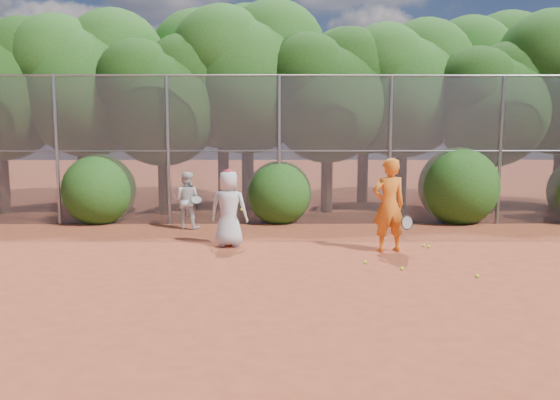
{
  "coord_description": "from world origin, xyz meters",
  "views": [
    {
      "loc": [
        -1.07,
        -8.78,
        2.52
      ],
      "look_at": [
        -1.0,
        2.5,
        1.1
      ],
      "focal_mm": 35.0,
      "sensor_mm": 36.0,
      "label": 1
    }
  ],
  "objects": [
    {
      "name": "ground",
      "position": [
        0.0,
        0.0,
        0.0
      ],
      "size": [
        80.0,
        80.0,
        0.0
      ],
      "primitive_type": "plane",
      "color": "#923A21",
      "rests_on": "ground"
    },
    {
      "name": "fence_back",
      "position": [
        -0.12,
        6.0,
        2.05
      ],
      "size": [
        20.05,
        0.09,
        4.03
      ],
      "color": "gray",
      "rests_on": "ground"
    },
    {
      "name": "tree_1",
      "position": [
        -6.94,
        8.54,
        4.16
      ],
      "size": [
        4.64,
        4.03,
        6.35
      ],
      "color": "black",
      "rests_on": "ground"
    },
    {
      "name": "tree_2",
      "position": [
        -4.45,
        7.83,
        3.58
      ],
      "size": [
        3.99,
        3.47,
        5.47
      ],
      "color": "black",
      "rests_on": "ground"
    },
    {
      "name": "tree_3",
      "position": [
        -1.94,
        8.84,
        4.4
      ],
      "size": [
        4.89,
        4.26,
        6.7
      ],
      "color": "black",
      "rests_on": "ground"
    },
    {
      "name": "tree_4",
      "position": [
        0.55,
        8.24,
        3.76
      ],
      "size": [
        4.19,
        3.64,
        5.73
      ],
      "color": "black",
      "rests_on": "ground"
    },
    {
      "name": "tree_5",
      "position": [
        3.06,
        9.04,
        4.05
      ],
      "size": [
        4.51,
        3.92,
        6.17
      ],
      "color": "black",
      "rests_on": "ground"
    },
    {
      "name": "tree_6",
      "position": [
        5.55,
        8.03,
        3.47
      ],
      "size": [
        3.86,
        3.36,
        5.29
      ],
      "color": "black",
      "rests_on": "ground"
    },
    {
      "name": "tree_9",
      "position": [
        -7.94,
        10.84,
        4.34
      ],
      "size": [
        4.83,
        4.2,
        6.62
      ],
      "color": "black",
      "rests_on": "ground"
    },
    {
      "name": "tree_10",
      "position": [
        -2.93,
        11.05,
        4.63
      ],
      "size": [
        5.15,
        4.48,
        7.06
      ],
      "color": "black",
      "rests_on": "ground"
    },
    {
      "name": "tree_11",
      "position": [
        2.06,
        10.64,
        4.16
      ],
      "size": [
        4.64,
        4.03,
        6.35
      ],
      "color": "black",
      "rests_on": "ground"
    },
    {
      "name": "tree_12",
      "position": [
        6.56,
        11.24,
        4.51
      ],
      "size": [
        5.02,
        4.37,
        6.88
      ],
      "color": "black",
      "rests_on": "ground"
    },
    {
      "name": "bush_0",
      "position": [
        -6.0,
        6.3,
        1.0
      ],
      "size": [
        2.0,
        2.0,
        2.0
      ],
      "primitive_type": "sphere",
      "color": "#1C4A12",
      "rests_on": "ground"
    },
    {
      "name": "bush_1",
      "position": [
        -1.0,
        6.3,
        0.9
      ],
      "size": [
        1.8,
        1.8,
        1.8
      ],
      "primitive_type": "sphere",
      "color": "#1C4A12",
      "rests_on": "ground"
    },
    {
      "name": "bush_2",
      "position": [
        4.0,
        6.3,
        1.1
      ],
      "size": [
        2.2,
        2.2,
        2.2
      ],
      "primitive_type": "sphere",
      "color": "#1C4A12",
      "rests_on": "ground"
    },
    {
      "name": "player_yellow",
      "position": [
        1.28,
        2.53,
        0.98
      ],
      "size": [
        0.9,
        0.61,
        1.97
      ],
      "rotation": [
        0.0,
        0.0,
        3.35
      ],
      "color": "orange",
      "rests_on": "ground"
    },
    {
      "name": "player_teen",
      "position": [
        -2.12,
        3.07,
        0.85
      ],
      "size": [
        0.89,
        0.64,
        1.71
      ],
      "rotation": [
        0.0,
        0.0,
        3.0
      ],
      "color": "silver",
      "rests_on": "ground"
    },
    {
      "name": "player_white",
      "position": [
        -3.41,
        5.28,
        0.75
      ],
      "size": [
        0.88,
        0.79,
        1.49
      ],
      "rotation": [
        0.0,
        0.0,
        2.95
      ],
      "color": "silver",
      "rests_on": "ground"
    },
    {
      "name": "ball_0",
      "position": [
        1.22,
        0.92,
        0.03
      ],
      "size": [
        0.07,
        0.07,
        0.07
      ],
      "primitive_type": "sphere",
      "color": "#D6EA2A",
      "rests_on": "ground"
    },
    {
      "name": "ball_1",
      "position": [
        2.17,
        2.98,
        0.03
      ],
      "size": [
        0.07,
        0.07,
        0.07
      ],
      "primitive_type": "sphere",
      "color": "#D6EA2A",
      "rests_on": "ground"
    },
    {
      "name": "ball_2",
      "position": [
        2.4,
        0.4,
        0.03
      ],
      "size": [
        0.07,
        0.07,
        0.07
      ],
      "primitive_type": "sphere",
      "color": "#D6EA2A",
      "rests_on": "ground"
    },
    {
      "name": "ball_4",
      "position": [
        0.63,
        1.42,
        0.03
      ],
      "size": [
        0.07,
        0.07,
        0.07
      ],
      "primitive_type": "sphere",
      "color": "#D6EA2A",
      "rests_on": "ground"
    },
    {
      "name": "ball_5",
      "position": [
        2.24,
        2.82,
        0.03
      ],
      "size": [
        0.07,
        0.07,
        0.07
      ],
      "primitive_type": "sphere",
      "color": "#D6EA2A",
      "rests_on": "ground"
    }
  ]
}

